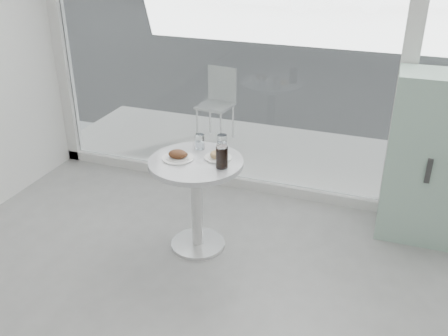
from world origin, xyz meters
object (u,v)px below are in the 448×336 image
at_px(main_table, 196,186).
at_px(water_tumbler_a, 200,143).
at_px(plate_fritter, 178,156).
at_px(cola_glass, 222,157).
at_px(water_tumbler_b, 222,143).
at_px(mint_cabinet, 429,159).
at_px(plate_donut, 218,156).
at_px(patio_chair, 218,99).

distance_m(main_table, water_tumbler_a, 0.35).
xyz_separation_m(plate_fritter, cola_glass, (0.36, -0.02, 0.06)).
bearing_deg(water_tumbler_b, cola_glass, -70.00).
height_order(main_table, cola_glass, cola_glass).
relative_size(mint_cabinet, plate_fritter, 5.78).
distance_m(plate_fritter, plate_donut, 0.30).
bearing_deg(plate_fritter, patio_chair, 102.84).
bearing_deg(plate_fritter, water_tumbler_a, 70.96).
height_order(patio_chair, water_tumbler_a, patio_chair).
relative_size(water_tumbler_a, water_tumbler_b, 0.97).
distance_m(main_table, plate_donut, 0.29).
distance_m(main_table, cola_glass, 0.38).
bearing_deg(main_table, plate_fritter, -171.45).
height_order(water_tumbler_a, water_tumbler_b, water_tumbler_b).
bearing_deg(plate_fritter, main_table, 8.55).
relative_size(mint_cabinet, water_tumbler_a, 11.45).
bearing_deg(patio_chair, main_table, -66.19).
height_order(mint_cabinet, water_tumbler_b, mint_cabinet).
bearing_deg(water_tumbler_b, plate_fritter, -132.68).
distance_m(main_table, mint_cabinet, 1.85).
distance_m(patio_chair, water_tumbler_a, 1.98).
bearing_deg(water_tumbler_a, patio_chair, 106.61).
distance_m(plate_donut, cola_glass, 0.17).
bearing_deg(water_tumbler_b, main_table, -115.05).
bearing_deg(cola_glass, mint_cabinet, 30.65).
relative_size(patio_chair, water_tumbler_b, 6.79).
height_order(plate_fritter, water_tumbler_a, water_tumbler_a).
bearing_deg(plate_donut, mint_cabinet, 25.27).
bearing_deg(water_tumbler_a, cola_glass, -42.03).
relative_size(main_table, water_tumbler_a, 6.36).
bearing_deg(water_tumbler_b, water_tumbler_a, -165.94).
bearing_deg(plate_fritter, water_tumbler_b, 47.32).
xyz_separation_m(plate_donut, water_tumbler_a, (-0.20, 0.12, 0.03)).
bearing_deg(main_table, mint_cabinet, 25.93).
bearing_deg(mint_cabinet, water_tumbler_a, -161.61).
height_order(plate_donut, water_tumbler_a, water_tumbler_a).
distance_m(patio_chair, plate_fritter, 2.17).
height_order(main_table, patio_chair, patio_chair).
bearing_deg(mint_cabinet, water_tumbler_b, -161.05).
distance_m(mint_cabinet, plate_fritter, 1.98).
distance_m(mint_cabinet, water_tumbler_b, 1.64).
bearing_deg(cola_glass, plate_fritter, 176.42).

